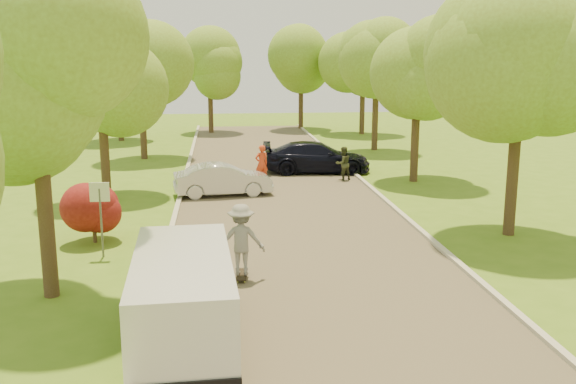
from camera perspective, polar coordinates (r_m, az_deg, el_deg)
name	(u,v)px	position (r m, az deg, el deg)	size (l,w,h in m)	color
ground	(326,300)	(15.36, 3.38, -9.60)	(100.00, 100.00, 0.00)	#49711A
road	(289,217)	(22.91, 0.09, -2.23)	(8.00, 60.00, 0.01)	#4C4438
curb_left	(174,219)	(22.83, -10.08, -2.34)	(0.18, 60.00, 0.12)	#B2AD9E
curb_right	(400,213)	(23.67, 9.88, -1.81)	(0.18, 60.00, 0.12)	#B2AD9E
street_sign	(100,204)	(18.83, -16.36, -1.01)	(0.55, 0.06, 2.17)	#59595E
red_shrub	(93,208)	(20.46, -16.94, -1.36)	(1.70, 1.70, 1.95)	#382619
tree_l_mida	(44,78)	(15.57, -20.89, 9.48)	(4.71, 4.60, 7.39)	#382619
tree_l_midb	(105,83)	(26.46, -15.94, 9.28)	(4.30, 4.20, 6.62)	#382619
tree_l_far	(144,59)	(36.28, -12.70, 11.47)	(4.92, 4.80, 7.79)	#382619
tree_r_mida	(528,59)	(21.28, 20.57, 10.98)	(5.13, 5.00, 7.95)	#382619
tree_r_midb	(422,73)	(29.49, 11.83, 10.29)	(4.51, 4.40, 7.01)	#382619
tree_r_far	(381,52)	(39.27, 8.25, 12.19)	(5.33, 5.20, 8.34)	#382619
tree_bg_a	(121,61)	(44.52, -14.66, 11.23)	(5.12, 5.00, 7.72)	#382619
tree_bg_b	(366,57)	(47.28, 6.99, 11.83)	(5.12, 5.00, 7.95)	#382619
tree_bg_c	(212,64)	(48.07, -6.73, 11.22)	(4.92, 4.80, 7.33)	#382619
tree_bg_d	(304,60)	(50.51, 1.42, 11.67)	(5.12, 5.00, 7.72)	#382619
minivan	(183,298)	(13.04, -9.31, -9.24)	(2.14, 4.97, 1.82)	silver
silver_sedan	(223,180)	(26.44, -5.80, 1.10)	(1.40, 4.01, 1.32)	silver
dark_sedan	(316,157)	(31.52, 2.55, 3.10)	(2.12, 5.23, 1.52)	black
longboard	(242,275)	(16.76, -4.12, -7.34)	(0.35, 0.97, 0.11)	black
skateboarder	(241,240)	(16.47, -4.17, -4.24)	(1.20, 0.69, 1.85)	gray
person_striped	(262,164)	(29.12, -2.36, 2.54)	(0.62, 0.41, 1.70)	red
person_olive	(343,164)	(29.62, 4.91, 2.53)	(0.76, 0.59, 1.56)	#2F341F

